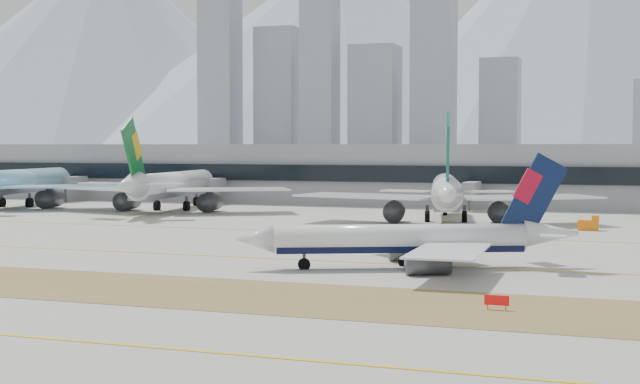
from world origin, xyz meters
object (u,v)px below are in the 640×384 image
at_px(widebody_cathay, 446,194).
at_px(terminal, 412,173).
at_px(taxiing_airliner, 413,240).
at_px(widebody_eva, 170,186).
at_px(widebody_korean, 13,184).

height_order(widebody_cathay, terminal, widebody_cathay).
height_order(taxiing_airliner, widebody_eva, widebody_eva).
bearing_deg(taxiing_airliner, widebody_korean, -55.68).
xyz_separation_m(widebody_korean, widebody_cathay, (105.16, -7.40, -0.16)).
bearing_deg(widebody_korean, taxiing_airliner, -130.47).
bearing_deg(widebody_korean, terminal, -67.26).
relative_size(widebody_eva, widebody_cathay, 1.01).
xyz_separation_m(widebody_cathay, terminal, (-20.37, 58.41, 2.02)).
distance_m(widebody_korean, widebody_eva, 40.77).
bearing_deg(taxiing_airliner, widebody_cathay, -105.91).
relative_size(widebody_cathay, terminal, 0.20).
distance_m(widebody_korean, terminal, 98.97).
distance_m(taxiing_airliner, terminal, 126.01).
relative_size(taxiing_airliner, widebody_korean, 0.67).
bearing_deg(widebody_eva, widebody_cathay, -106.17).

